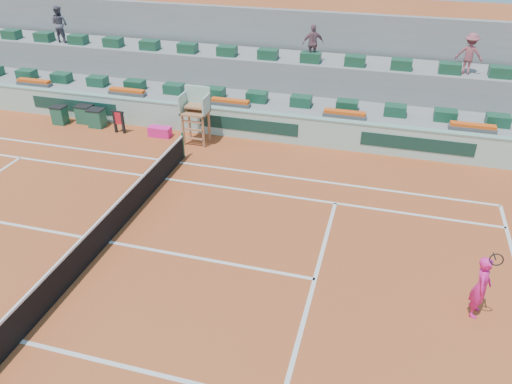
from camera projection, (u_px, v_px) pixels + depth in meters
ground at (109, 242)px, 15.32m from camera, size 90.00×90.00×0.00m
seating_tier_lower at (222, 103)px, 23.85m from camera, size 36.00×4.00×1.20m
seating_tier_upper at (232, 78)px, 24.81m from camera, size 36.00×2.40×2.60m
stadium_back_wall at (241, 52)px, 25.67m from camera, size 36.00×0.40×4.40m
player_bag at (160, 132)px, 21.88m from camera, size 0.99×0.44×0.44m
spectator_left at (60, 24)px, 25.35m from camera, size 0.94×0.77×1.79m
spectator_mid at (313, 43)px, 22.38m from camera, size 1.05×0.75×1.65m
spectator_right at (469, 54)px, 20.84m from camera, size 1.19×0.82×1.70m
court_lines at (109, 242)px, 15.32m from camera, size 23.89×11.09×0.01m
tennis_net at (106, 228)px, 15.05m from camera, size 0.10×11.97×1.10m
advertising_hoarding at (206, 119)px, 22.01m from camera, size 36.00×0.34×1.26m
umpire_chair at (196, 108)px, 20.72m from camera, size 1.10×0.90×2.40m
seat_row_lower at (215, 93)px, 22.68m from camera, size 32.90×0.60×0.44m
seat_row_upper at (227, 51)px, 23.53m from camera, size 32.90×0.60×0.44m
flower_planters at (177, 97)px, 22.41m from camera, size 26.80×0.36×0.28m
drink_cooler_a at (97, 118)px, 22.70m from camera, size 0.70×0.61×0.84m
drink_cooler_b at (85, 114)px, 23.11m from camera, size 0.74×0.64×0.84m
drink_cooler_c at (60, 115)px, 23.00m from camera, size 0.64×0.55×0.84m
towel_rack at (119, 120)px, 22.01m from camera, size 0.60×0.10×1.03m
tennis_player at (481, 286)px, 12.29m from camera, size 0.53×0.91×2.28m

